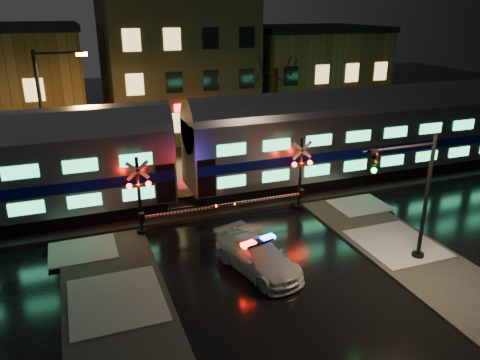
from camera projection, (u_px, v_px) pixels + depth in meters
name	position (u px, v px, depth m)	size (l,w,h in m)	color
ground	(246.00, 241.00, 22.73)	(120.00, 120.00, 0.00)	black
ballast	(215.00, 201.00, 27.08)	(90.00, 4.20, 0.24)	black
sidewalk_left	(127.00, 352.00, 15.31)	(4.00, 20.00, 0.12)	#2D2D2D
sidewalk_right	(442.00, 277.00, 19.57)	(4.00, 20.00, 0.12)	#2D2D2D
building_mid	(175.00, 66.00, 41.14)	(12.00, 11.00, 11.50)	brown
building_right	(308.00, 77.00, 45.48)	(12.00, 10.00, 8.50)	brown
train	(179.00, 150.00, 25.28)	(51.00, 3.12, 5.92)	black
police_car	(258.00, 257.00, 19.92)	(3.01, 4.99, 1.51)	silver
crossing_signal_right	(295.00, 183.00, 25.38)	(5.84, 0.66, 4.13)	black
crossing_signal_left	(148.00, 204.00, 22.77)	(5.72, 0.65, 4.05)	black
traffic_light	(410.00, 199.00, 19.67)	(3.75, 0.69, 5.80)	black
streetlight	(48.00, 116.00, 26.15)	(2.86, 0.30, 8.55)	black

